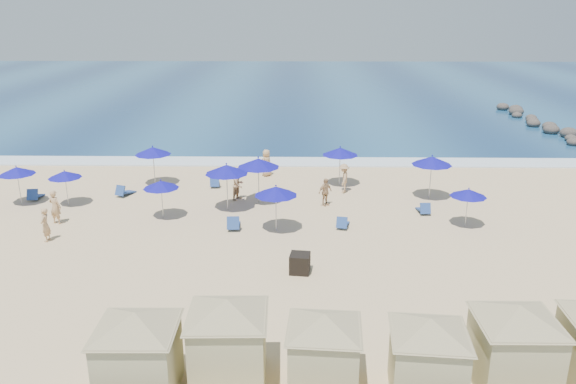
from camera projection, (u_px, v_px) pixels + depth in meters
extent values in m
plane|color=#DABA8A|center=(267.00, 251.00, 25.69)|extent=(160.00, 160.00, 0.00)
cube|color=navy|center=(288.00, 88.00, 77.92)|extent=(160.00, 80.00, 0.06)
cube|color=white|center=(278.00, 162.00, 40.40)|extent=(160.00, 2.50, 0.08)
ellipsoid|color=#322C2A|center=(574.00, 142.00, 45.15)|extent=(1.08, 1.08, 0.70)
ellipsoid|color=#322C2A|center=(571.00, 138.00, 46.58)|extent=(1.00, 1.00, 0.65)
ellipsoid|color=#322C2A|center=(569.00, 133.00, 47.95)|extent=(1.48, 1.48, 0.96)
ellipsoid|color=#322C2A|center=(551.00, 130.00, 49.40)|extent=(1.40, 1.40, 0.91)
ellipsoid|color=#322C2A|center=(550.00, 126.00, 50.82)|extent=(1.32, 1.32, 0.86)
ellipsoid|color=#322C2A|center=(534.00, 123.00, 52.26)|extent=(1.24, 1.24, 0.81)
ellipsoid|color=#322C2A|center=(532.00, 121.00, 53.69)|extent=(1.16, 1.16, 0.75)
ellipsoid|color=#322C2A|center=(531.00, 118.00, 55.11)|extent=(1.08, 1.08, 0.70)
ellipsoid|color=#322C2A|center=(517.00, 115.00, 56.56)|extent=(1.00, 1.00, 0.65)
ellipsoid|color=#322C2A|center=(516.00, 111.00, 57.93)|extent=(1.48, 1.48, 0.96)
ellipsoid|color=#322C2A|center=(516.00, 109.00, 59.36)|extent=(1.40, 1.40, 0.91)
ellipsoid|color=#322C2A|center=(503.00, 107.00, 60.80)|extent=(1.32, 1.32, 0.86)
cube|color=black|center=(300.00, 263.00, 23.51)|extent=(0.91, 0.91, 0.82)
cube|color=beige|center=(139.00, 361.00, 15.92)|extent=(2.13, 2.13, 2.10)
cube|color=tan|center=(136.00, 329.00, 15.60)|extent=(2.24, 2.24, 0.08)
pyramid|color=tan|center=(134.00, 312.00, 15.43)|extent=(4.61, 4.61, 0.53)
cube|color=beige|center=(229.00, 347.00, 16.55)|extent=(2.19, 2.19, 2.13)
cube|color=tan|center=(227.00, 316.00, 16.21)|extent=(2.30, 2.30, 0.09)
pyramid|color=tan|center=(227.00, 299.00, 16.05)|extent=(4.68, 4.68, 0.53)
cube|color=beige|center=(324.00, 358.00, 16.19)|extent=(2.07, 2.07, 1.95)
cube|color=tan|center=(324.00, 329.00, 15.89)|extent=(2.18, 2.18, 0.08)
pyramid|color=tan|center=(325.00, 314.00, 15.74)|extent=(4.26, 4.26, 0.49)
cube|color=beige|center=(427.00, 365.00, 15.87)|extent=(2.15, 2.15, 1.99)
cube|color=tan|center=(430.00, 334.00, 15.56)|extent=(2.26, 2.26, 0.08)
pyramid|color=tan|center=(431.00, 318.00, 15.41)|extent=(4.34, 4.34, 0.50)
cube|color=beige|center=(513.00, 354.00, 16.23)|extent=(2.15, 2.15, 2.13)
cube|color=tan|center=(518.00, 322.00, 15.90)|extent=(2.26, 2.26, 0.09)
pyramid|color=tan|center=(520.00, 305.00, 15.73)|extent=(4.68, 4.68, 0.53)
cylinder|color=#A5A8AD|center=(19.00, 189.00, 31.56)|extent=(0.05, 0.05, 1.80)
cone|color=#100D92|center=(17.00, 171.00, 31.23)|extent=(1.99, 1.99, 0.43)
sphere|color=#100D92|center=(16.00, 166.00, 31.15)|extent=(0.08, 0.08, 0.08)
cylinder|color=#A5A8AD|center=(67.00, 191.00, 31.40)|extent=(0.04, 0.04, 1.66)
cone|color=#100D92|center=(65.00, 174.00, 31.10)|extent=(1.83, 1.83, 0.39)
sphere|color=#100D92|center=(64.00, 170.00, 31.02)|extent=(0.07, 0.07, 0.07)
cylinder|color=#A5A8AD|center=(154.00, 169.00, 34.99)|extent=(0.05, 0.05, 2.01)
cone|color=#100D92|center=(153.00, 151.00, 34.62)|extent=(2.23, 2.23, 0.48)
sphere|color=#100D92|center=(152.00, 146.00, 34.52)|extent=(0.08, 0.08, 0.08)
cylinder|color=#A5A8AD|center=(162.00, 203.00, 29.48)|extent=(0.04, 0.04, 1.70)
cone|color=#100D92|center=(161.00, 184.00, 29.17)|extent=(1.88, 1.88, 0.40)
sphere|color=#100D92|center=(161.00, 180.00, 29.09)|extent=(0.07, 0.07, 0.07)
cylinder|color=#A5A8AD|center=(227.00, 191.00, 30.61)|extent=(0.06, 0.06, 2.12)
cone|color=#100D92|center=(226.00, 169.00, 30.22)|extent=(2.35, 2.35, 0.50)
sphere|color=#100D92|center=(226.00, 164.00, 30.13)|extent=(0.09, 0.09, 0.09)
cylinder|color=#A5A8AD|center=(276.00, 213.00, 27.73)|extent=(0.05, 0.05, 1.92)
cone|color=#100D92|center=(276.00, 191.00, 27.37)|extent=(2.12, 2.12, 0.45)
sphere|color=#100D92|center=(276.00, 185.00, 27.29)|extent=(0.08, 0.08, 0.08)
cylinder|color=#A5A8AD|center=(259.00, 185.00, 31.75)|extent=(0.06, 0.06, 2.16)
cone|color=#100D92|center=(258.00, 163.00, 31.35)|extent=(2.38, 2.38, 0.51)
sphere|color=#100D92|center=(258.00, 157.00, 31.25)|extent=(0.09, 0.09, 0.09)
cylinder|color=#A5A8AD|center=(340.00, 170.00, 34.92)|extent=(0.05, 0.05, 2.00)
cone|color=#100D92|center=(340.00, 151.00, 34.55)|extent=(2.21, 2.21, 0.47)
sphere|color=#100D92|center=(340.00, 147.00, 34.46)|extent=(0.08, 0.08, 0.08)
cylinder|color=#A5A8AD|center=(430.00, 181.00, 32.47)|extent=(0.05, 0.05, 2.09)
cone|color=#100D92|center=(432.00, 161.00, 32.09)|extent=(2.31, 2.31, 0.49)
sphere|color=#100D92|center=(432.00, 155.00, 31.99)|extent=(0.09, 0.09, 0.09)
cylinder|color=#A5A8AD|center=(467.00, 211.00, 28.33)|extent=(0.04, 0.04, 1.65)
cone|color=#100D92|center=(468.00, 193.00, 28.03)|extent=(1.82, 1.82, 0.39)
sphere|color=#100D92|center=(469.00, 188.00, 27.95)|extent=(0.07, 0.07, 0.07)
cube|color=navy|center=(36.00, 196.00, 32.68)|extent=(0.73, 1.34, 0.35)
cube|color=navy|center=(32.00, 195.00, 32.09)|extent=(0.64, 0.41, 0.62)
cube|color=navy|center=(126.00, 192.00, 33.37)|extent=(1.00, 1.38, 0.34)
cube|color=navy|center=(120.00, 191.00, 32.83)|extent=(0.67, 0.53, 0.61)
cube|color=navy|center=(215.00, 183.00, 35.06)|extent=(0.71, 1.26, 0.33)
cube|color=navy|center=(215.00, 182.00, 34.51)|extent=(0.60, 0.39, 0.58)
cube|color=navy|center=(234.00, 224.00, 28.43)|extent=(0.70, 1.35, 0.36)
cube|color=navy|center=(233.00, 223.00, 27.82)|extent=(0.64, 0.40, 0.64)
cube|color=navy|center=(343.00, 223.00, 28.55)|extent=(0.78, 1.24, 0.32)
cube|color=navy|center=(342.00, 223.00, 28.03)|extent=(0.60, 0.43, 0.56)
cube|color=navy|center=(423.00, 209.00, 30.52)|extent=(0.60, 1.20, 0.33)
cube|color=navy|center=(425.00, 208.00, 29.97)|extent=(0.57, 0.34, 0.58)
imported|color=tan|center=(55.00, 207.00, 28.71)|extent=(0.75, 0.61, 1.79)
imported|color=tan|center=(238.00, 185.00, 32.36)|extent=(0.99, 1.06, 1.74)
imported|color=tan|center=(325.00, 192.00, 31.38)|extent=(0.96, 0.89, 1.58)
imported|color=tan|center=(344.00, 178.00, 33.67)|extent=(0.80, 1.21, 1.75)
imported|color=tan|center=(267.00, 163.00, 36.93)|extent=(0.96, 1.04, 1.78)
imported|color=tan|center=(45.00, 225.00, 26.56)|extent=(0.41, 0.61, 1.64)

